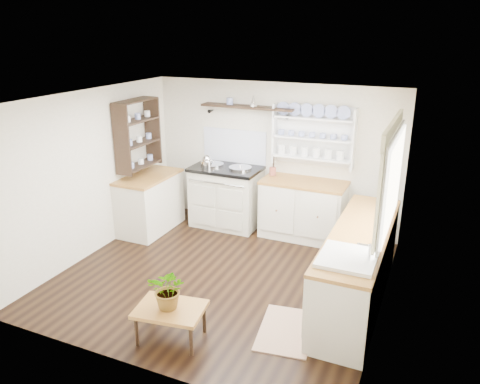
# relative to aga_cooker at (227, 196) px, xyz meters

# --- Properties ---
(floor) EXTENTS (4.00, 3.80, 0.01)m
(floor) POSITION_rel_aga_cooker_xyz_m (0.68, -1.57, -0.50)
(floor) COLOR black
(floor) RESTS_ON ground
(wall_back) EXTENTS (4.00, 0.02, 2.30)m
(wall_back) POSITION_rel_aga_cooker_xyz_m (0.68, 0.33, 0.65)
(wall_back) COLOR beige
(wall_back) RESTS_ON ground
(wall_right) EXTENTS (0.02, 3.80, 2.30)m
(wall_right) POSITION_rel_aga_cooker_xyz_m (2.68, -1.57, 0.65)
(wall_right) COLOR beige
(wall_right) RESTS_ON ground
(wall_left) EXTENTS (0.02, 3.80, 2.30)m
(wall_left) POSITION_rel_aga_cooker_xyz_m (-1.32, -1.57, 0.65)
(wall_left) COLOR beige
(wall_left) RESTS_ON ground
(ceiling) EXTENTS (4.00, 3.80, 0.01)m
(ceiling) POSITION_rel_aga_cooker_xyz_m (0.68, -1.57, 1.80)
(ceiling) COLOR white
(ceiling) RESTS_ON wall_back
(window) EXTENTS (0.08, 1.55, 1.22)m
(window) POSITION_rel_aga_cooker_xyz_m (2.62, -1.42, 1.07)
(window) COLOR white
(window) RESTS_ON wall_right
(aga_cooker) EXTENTS (1.10, 0.76, 1.01)m
(aga_cooker) POSITION_rel_aga_cooker_xyz_m (0.00, 0.00, 0.00)
(aga_cooker) COLOR beige
(aga_cooker) RESTS_ON floor
(back_cabinets) EXTENTS (1.27, 0.63, 0.90)m
(back_cabinets) POSITION_rel_aga_cooker_xyz_m (1.28, 0.03, -0.04)
(back_cabinets) COLOR beige
(back_cabinets) RESTS_ON floor
(right_cabinets) EXTENTS (0.62, 2.43, 0.90)m
(right_cabinets) POSITION_rel_aga_cooker_xyz_m (2.38, -1.47, -0.04)
(right_cabinets) COLOR beige
(right_cabinets) RESTS_ON floor
(belfast_sink) EXTENTS (0.55, 0.60, 0.45)m
(belfast_sink) POSITION_rel_aga_cooker_xyz_m (2.38, -2.22, 0.30)
(belfast_sink) COLOR white
(belfast_sink) RESTS_ON right_cabinets
(left_cabinets) EXTENTS (0.62, 1.13, 0.90)m
(left_cabinets) POSITION_rel_aga_cooker_xyz_m (-1.02, -0.67, -0.04)
(left_cabinets) COLOR beige
(left_cabinets) RESTS_ON floor
(plate_rack) EXTENTS (1.20, 0.22, 0.90)m
(plate_rack) POSITION_rel_aga_cooker_xyz_m (1.33, 0.29, 1.06)
(plate_rack) COLOR white
(plate_rack) RESTS_ON wall_back
(high_shelf) EXTENTS (1.50, 0.29, 0.16)m
(high_shelf) POSITION_rel_aga_cooker_xyz_m (0.28, 0.21, 1.41)
(high_shelf) COLOR black
(high_shelf) RESTS_ON wall_back
(left_shelving) EXTENTS (0.28, 0.80, 1.05)m
(left_shelving) POSITION_rel_aga_cooker_xyz_m (-1.16, -0.67, 1.05)
(left_shelving) COLOR black
(left_shelving) RESTS_ON wall_left
(kettle) EXTENTS (0.20, 0.20, 0.24)m
(kettle) POSITION_rel_aga_cooker_xyz_m (-0.28, -0.12, 0.55)
(kettle) COLOR silver
(kettle) RESTS_ON aga_cooker
(utensil_crock) EXTENTS (0.10, 0.10, 0.12)m
(utensil_crock) POSITION_rel_aga_cooker_xyz_m (0.74, 0.11, 0.47)
(utensil_crock) COLOR brown
(utensil_crock) RESTS_ON back_cabinets
(center_table) EXTENTS (0.75, 0.59, 0.37)m
(center_table) POSITION_rel_aga_cooker_xyz_m (0.76, -2.97, -0.17)
(center_table) COLOR brown
(center_table) RESTS_ON floor
(potted_plant) EXTENTS (0.43, 0.38, 0.43)m
(potted_plant) POSITION_rel_aga_cooker_xyz_m (0.76, -2.97, 0.09)
(potted_plant) COLOR #3F7233
(potted_plant) RESTS_ON center_table
(floor_rug) EXTENTS (0.67, 0.92, 0.02)m
(floor_rug) POSITION_rel_aga_cooker_xyz_m (1.81, -2.37, -0.49)
(floor_rug) COLOR #9D735B
(floor_rug) RESTS_ON floor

